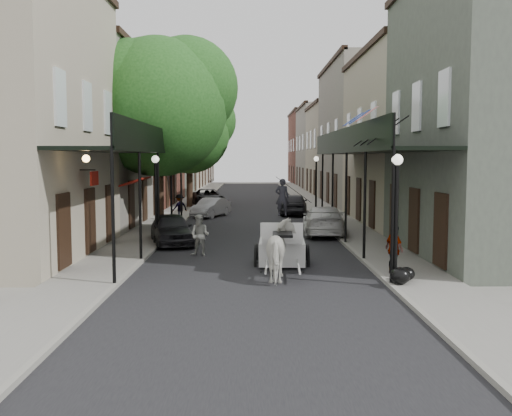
{
  "coord_description": "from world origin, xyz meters",
  "views": [
    {
      "loc": [
        -0.07,
        -18.19,
        3.71
      ],
      "look_at": [
        0.16,
        5.93,
        1.6
      ],
      "focal_mm": 40.0,
      "sensor_mm": 36.0,
      "label": 1
    }
  ],
  "objects_px": {
    "tree_near": "(167,102)",
    "tree_far": "(194,129)",
    "car_left_far": "(208,198)",
    "car_right_far": "(294,204)",
    "lamppost_right_near": "(396,216)",
    "carriage": "(282,230)",
    "car_right_near": "(324,221)",
    "pedestrian_sidewalk_left": "(180,207)",
    "lamppost_left": "(156,197)",
    "car_left_mid": "(211,208)",
    "horse": "(283,250)",
    "car_left_near": "(172,229)",
    "lamppost_right_far": "(316,184)",
    "pedestrian_walking": "(200,235)",
    "pedestrian_sidewalk_right": "(394,249)"
  },
  "relations": [
    {
      "from": "pedestrian_sidewalk_right",
      "to": "car_right_far",
      "type": "height_order",
      "value": "pedestrian_sidewalk_right"
    },
    {
      "from": "tree_far",
      "to": "lamppost_right_near",
      "type": "height_order",
      "value": "tree_far"
    },
    {
      "from": "tree_far",
      "to": "car_left_mid",
      "type": "bearing_deg",
      "value": -75.62
    },
    {
      "from": "car_right_near",
      "to": "pedestrian_sidewalk_left",
      "type": "bearing_deg",
      "value": -32.34
    },
    {
      "from": "pedestrian_walking",
      "to": "lamppost_right_near",
      "type": "bearing_deg",
      "value": -19.87
    },
    {
      "from": "carriage",
      "to": "car_left_far",
      "type": "height_order",
      "value": "carriage"
    },
    {
      "from": "tree_far",
      "to": "lamppost_right_near",
      "type": "bearing_deg",
      "value": -72.32
    },
    {
      "from": "lamppost_left",
      "to": "car_right_far",
      "type": "height_order",
      "value": "lamppost_left"
    },
    {
      "from": "tree_near",
      "to": "pedestrian_sidewalk_left",
      "type": "bearing_deg",
      "value": 90.23
    },
    {
      "from": "car_left_far",
      "to": "car_right_far",
      "type": "distance_m",
      "value": 9.2
    },
    {
      "from": "lamppost_right_far",
      "to": "lamppost_left",
      "type": "bearing_deg",
      "value": -124.35
    },
    {
      "from": "pedestrian_walking",
      "to": "car_right_far",
      "type": "relative_size",
      "value": 0.38
    },
    {
      "from": "pedestrian_walking",
      "to": "car_left_mid",
      "type": "distance_m",
      "value": 14.46
    },
    {
      "from": "lamppost_right_far",
      "to": "pedestrian_sidewalk_left",
      "type": "relative_size",
      "value": 2.48
    },
    {
      "from": "lamppost_left",
      "to": "horse",
      "type": "xyz_separation_m",
      "value": [
        5.0,
        -7.0,
        -1.14
      ]
    },
    {
      "from": "tree_far",
      "to": "car_left_far",
      "type": "distance_m",
      "value": 5.49
    },
    {
      "from": "car_left_mid",
      "to": "tree_near",
      "type": "bearing_deg",
      "value": -80.52
    },
    {
      "from": "carriage",
      "to": "car_right_near",
      "type": "height_order",
      "value": "carriage"
    },
    {
      "from": "lamppost_right_near",
      "to": "lamppost_left",
      "type": "bearing_deg",
      "value": 135.71
    },
    {
      "from": "pedestrian_sidewalk_right",
      "to": "car_left_near",
      "type": "xyz_separation_m",
      "value": [
        -7.87,
        6.95,
        -0.22
      ]
    },
    {
      "from": "tree_near",
      "to": "lamppost_right_far",
      "type": "distance_m",
      "value": 12.24
    },
    {
      "from": "tree_far",
      "to": "lamppost_left",
      "type": "relative_size",
      "value": 2.32
    },
    {
      "from": "pedestrian_sidewalk_right",
      "to": "car_left_near",
      "type": "relative_size",
      "value": 0.39
    },
    {
      "from": "tree_near",
      "to": "pedestrian_walking",
      "type": "relative_size",
      "value": 6.09
    },
    {
      "from": "car_left_far",
      "to": "car_right_far",
      "type": "relative_size",
      "value": 1.15
    },
    {
      "from": "lamppost_right_near",
      "to": "carriage",
      "type": "bearing_deg",
      "value": 128.55
    },
    {
      "from": "lamppost_right_near",
      "to": "pedestrian_sidewalk_left",
      "type": "relative_size",
      "value": 2.48
    },
    {
      "from": "lamppost_right_near",
      "to": "car_left_far",
      "type": "xyz_separation_m",
      "value": [
        -7.49,
        27.83,
        -1.38
      ]
    },
    {
      "from": "car_left_near",
      "to": "car_left_mid",
      "type": "height_order",
      "value": "car_left_near"
    },
    {
      "from": "lamppost_left",
      "to": "car_left_mid",
      "type": "distance_m",
      "value": 11.95
    },
    {
      "from": "pedestrian_walking",
      "to": "pedestrian_sidewalk_left",
      "type": "height_order",
      "value": "pedestrian_sidewalk_left"
    },
    {
      "from": "lamppost_right_far",
      "to": "car_right_near",
      "type": "bearing_deg",
      "value": -94.08
    },
    {
      "from": "tree_far",
      "to": "car_right_near",
      "type": "distance_m",
      "value": 17.63
    },
    {
      "from": "car_left_mid",
      "to": "lamppost_right_near",
      "type": "bearing_deg",
      "value": -49.9
    },
    {
      "from": "tree_far",
      "to": "pedestrian_sidewalk_left",
      "type": "bearing_deg",
      "value": -89.82
    },
    {
      "from": "car_left_mid",
      "to": "horse",
      "type": "bearing_deg",
      "value": -58.05
    },
    {
      "from": "tree_near",
      "to": "tree_far",
      "type": "relative_size",
      "value": 1.12
    },
    {
      "from": "tree_far",
      "to": "car_right_far",
      "type": "xyz_separation_m",
      "value": [
        7.02,
        -5.18,
        -5.12
      ]
    },
    {
      "from": "pedestrian_sidewalk_left",
      "to": "lamppost_left",
      "type": "bearing_deg",
      "value": 52.2
    },
    {
      "from": "tree_far",
      "to": "car_left_far",
      "type": "relative_size",
      "value": 1.78
    },
    {
      "from": "car_right_far",
      "to": "car_left_far",
      "type": "bearing_deg",
      "value": -41.9
    },
    {
      "from": "tree_near",
      "to": "carriage",
      "type": "relative_size",
      "value": 3.15
    },
    {
      "from": "car_left_near",
      "to": "pedestrian_sidewalk_right",
      "type": "bearing_deg",
      "value": -55.92
    },
    {
      "from": "pedestrian_sidewalk_left",
      "to": "car_right_near",
      "type": "height_order",
      "value": "pedestrian_sidewalk_left"
    },
    {
      "from": "car_right_far",
      "to": "pedestrian_sidewalk_right",
      "type": "bearing_deg",
      "value": 100.7
    },
    {
      "from": "lamppost_right_near",
      "to": "car_right_near",
      "type": "relative_size",
      "value": 0.77
    },
    {
      "from": "pedestrian_sidewalk_right",
      "to": "lamppost_right_near",
      "type": "bearing_deg",
      "value": 148.84
    },
    {
      "from": "pedestrian_sidewalk_left",
      "to": "car_left_far",
      "type": "xyz_separation_m",
      "value": [
        0.82,
        10.84,
        -0.2
      ]
    },
    {
      "from": "car_left_near",
      "to": "car_left_mid",
      "type": "xyz_separation_m",
      "value": [
        0.88,
        11.57,
        -0.08
      ]
    },
    {
      "from": "pedestrian_walking",
      "to": "car_left_far",
      "type": "xyz_separation_m",
      "value": [
        -1.39,
        22.52,
        -0.12
      ]
    }
  ]
}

